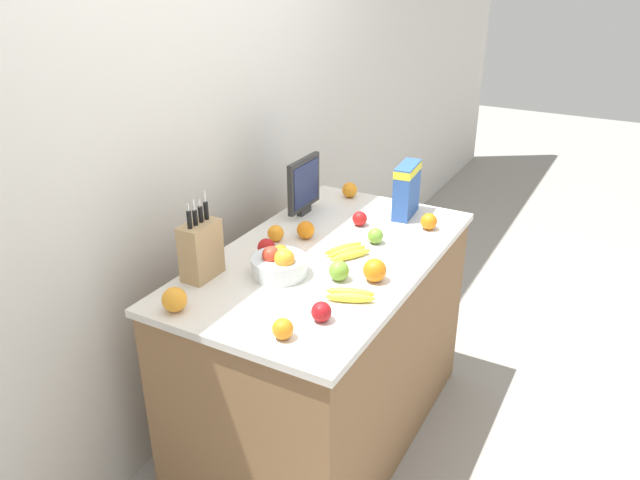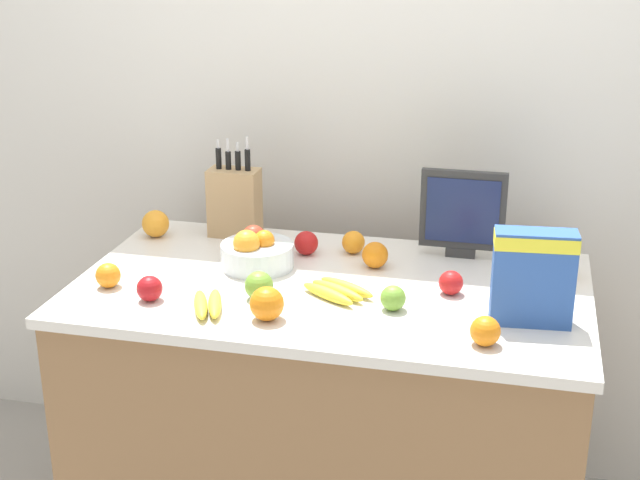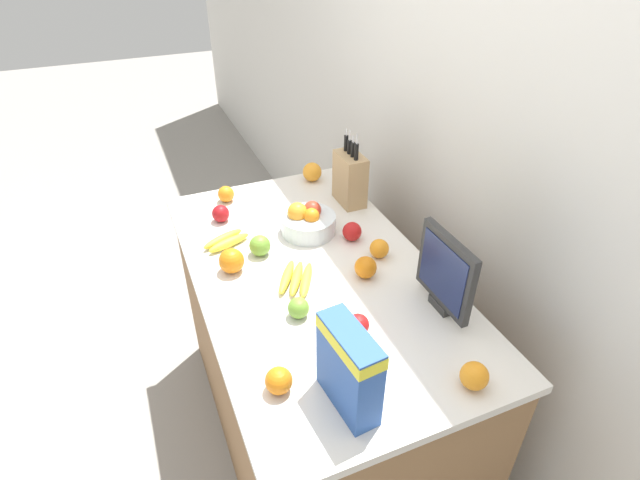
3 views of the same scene
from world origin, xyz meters
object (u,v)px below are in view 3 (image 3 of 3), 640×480
cereal_box (349,366)px  apple_near_bananas (221,214)px  apple_rear (358,325)px  fruit_bowl (308,221)px  orange_near_bowl (231,261)px  orange_front_left (226,194)px  orange_front_center (474,376)px  apple_rightmost (260,246)px  orange_mid_right (312,172)px  orange_by_cereal (366,267)px  knife_block (350,178)px  apple_by_knife_block (298,308)px  apple_leftmost (352,231)px  banana_bunch_right (296,278)px  small_monitor (445,273)px  orange_back_center (279,381)px  orange_front_right (379,249)px  banana_bunch_left (226,241)px

cereal_box → apple_near_bananas: size_ratio=3.53×
apple_rear → fruit_bowl: bearing=173.6°
orange_near_bowl → orange_front_left: size_ratio=1.27×
apple_near_bananas → orange_front_center: bearing=21.7°
apple_rightmost → orange_mid_right: (-0.47, 0.39, 0.00)m
apple_rear → orange_front_center: size_ratio=0.87×
cereal_box → orange_by_cereal: cereal_box is taller
knife_block → orange_front_center: knife_block is taller
orange_near_bowl → apple_rear: bearing=31.6°
cereal_box → orange_near_bowl: size_ratio=2.78×
apple_by_knife_block → apple_near_bananas: bearing=-171.8°
apple_leftmost → apple_by_knife_block: (0.32, -0.34, -0.00)m
banana_bunch_right → apple_near_bananas: 0.51m
fruit_bowl → apple_by_knife_block: fruit_bowl is taller
small_monitor → orange_mid_right: size_ratio=3.08×
banana_bunch_right → orange_back_center: orange_back_center is taller
fruit_bowl → orange_front_left: (-0.36, -0.24, -0.01)m
apple_rear → orange_near_bowl: bearing=-148.4°
knife_block → orange_front_left: bearing=-113.1°
apple_rear → apple_rightmost: apple_rightmost is taller
orange_mid_right → apple_near_bananas: bearing=-68.5°
apple_rear → apple_by_knife_block: size_ratio=0.99×
cereal_box → orange_back_center: bearing=-129.7°
orange_front_right → orange_by_cereal: (0.08, -0.10, 0.00)m
orange_front_right → fruit_bowl: bearing=-144.9°
orange_back_center → orange_near_bowl: bearing=178.5°
banana_bunch_left → orange_mid_right: 0.61m
apple_leftmost → orange_back_center: bearing=-40.6°
knife_block → orange_near_bowl: (0.28, -0.59, -0.07)m
apple_leftmost → orange_back_center: size_ratio=0.99×
orange_front_right → knife_block: bearing=170.0°
small_monitor → orange_front_center: (0.29, -0.09, -0.11)m
apple_near_bananas → orange_by_cereal: orange_by_cereal is taller
knife_block → fruit_bowl: bearing=-59.3°
knife_block → orange_front_right: bearing=-10.0°
apple_near_bananas → orange_front_right: same height
orange_front_right → orange_mid_right: 0.65m
orange_mid_right → orange_by_cereal: orange_mid_right is taller
banana_bunch_right → orange_front_center: bearing=25.4°
cereal_box → small_monitor: bearing=111.0°
orange_by_cereal → apple_rear: bearing=-31.5°
orange_by_cereal → orange_front_left: size_ratio=1.11×
banana_bunch_left → orange_front_right: bearing=59.9°
banana_bunch_left → apple_near_bananas: (-0.17, 0.02, 0.02)m
apple_rear → orange_back_center: size_ratio=0.90×
orange_front_center → orange_front_right: 0.62m
fruit_bowl → orange_by_cereal: fruit_bowl is taller
knife_block → banana_bunch_left: (0.11, -0.57, -0.10)m
apple_by_knife_block → apple_near_bananas: size_ratio=0.97×
banana_bunch_left → fruit_bowl: bearing=83.9°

